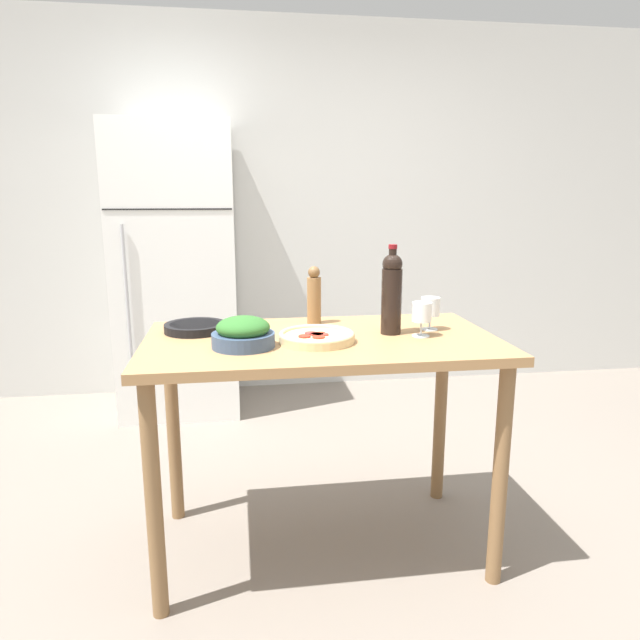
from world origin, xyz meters
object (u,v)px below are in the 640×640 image
object	(u,v)px
wine_bottle	(392,292)
homemade_pizza	(317,337)
wine_glass_near	(422,314)
salad_bowl	(243,333)
wine_glass_far	(430,308)
cast_iron_skillet	(196,327)
refrigerator	(177,271)
pepper_mill	(314,296)

from	to	relation	value
wine_bottle	homemade_pizza	size ratio (longest dim) A/B	1.24
wine_glass_near	salad_bowl	bearing A→B (deg)	-175.08
wine_glass_far	cast_iron_skillet	xyz separation A→B (m)	(-0.92, 0.10, -0.07)
cast_iron_skillet	salad_bowl	bearing A→B (deg)	-55.18
homemade_pizza	cast_iron_skillet	world-z (taller)	homemade_pizza
refrigerator	wine_glass_near	bearing A→B (deg)	-58.46
wine_bottle	wine_glass_near	xyz separation A→B (m)	(0.10, -0.06, -0.08)
wine_bottle	homemade_pizza	xyz separation A→B (m)	(-0.30, -0.09, -0.15)
wine_glass_near	pepper_mill	distance (m)	0.47
salad_bowl	cast_iron_skillet	bearing A→B (deg)	124.82
wine_bottle	refrigerator	bearing A→B (deg)	119.96
pepper_mill	salad_bowl	xyz separation A→B (m)	(-0.30, -0.34, -0.07)
wine_bottle	wine_glass_far	xyz separation A→B (m)	(0.17, 0.04, -0.07)
refrigerator	cast_iron_skillet	xyz separation A→B (m)	(0.22, -1.55, -0.02)
wine_bottle	pepper_mill	distance (m)	0.35
wine_glass_far	pepper_mill	distance (m)	0.48
wine_glass_far	wine_glass_near	bearing A→B (deg)	-124.48
pepper_mill	homemade_pizza	size ratio (longest dim) A/B	0.86
wine_bottle	pepper_mill	size ratio (longest dim) A/B	1.43
wine_glass_near	refrigerator	bearing A→B (deg)	121.54
wine_glass_near	salad_bowl	xyz separation A→B (m)	(-0.67, -0.06, -0.04)
wine_glass_near	homemade_pizza	world-z (taller)	wine_glass_near
refrigerator	salad_bowl	world-z (taller)	refrigerator
wine_glass_far	salad_bowl	size ratio (longest dim) A/B	0.59
wine_glass_far	homemade_pizza	distance (m)	0.49
refrigerator	pepper_mill	size ratio (longest dim) A/B	7.66
wine_glass_far	refrigerator	bearing A→B (deg)	124.68
homemade_pizza	cast_iron_skillet	bearing A→B (deg)	153.23
pepper_mill	homemade_pizza	distance (m)	0.32
wine_bottle	cast_iron_skillet	size ratio (longest dim) A/B	0.96
salad_bowl	homemade_pizza	xyz separation A→B (m)	(0.27, 0.03, -0.03)
wine_glass_far	homemade_pizza	world-z (taller)	wine_glass_far
homemade_pizza	cast_iron_skillet	distance (m)	0.50
refrigerator	pepper_mill	distance (m)	1.63
wine_bottle	salad_bowl	bearing A→B (deg)	-168.00
refrigerator	wine_glass_far	world-z (taller)	refrigerator
wine_glass_near	salad_bowl	size ratio (longest dim) A/B	0.59
refrigerator	wine_glass_near	size ratio (longest dim) A/B	14.01
wine_glass_near	cast_iron_skillet	size ratio (longest dim) A/B	0.37
cast_iron_skillet	wine_bottle	bearing A→B (deg)	-10.54
cast_iron_skillet	wine_glass_near	bearing A→B (deg)	-13.40
wine_bottle	wine_glass_near	world-z (taller)	wine_bottle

